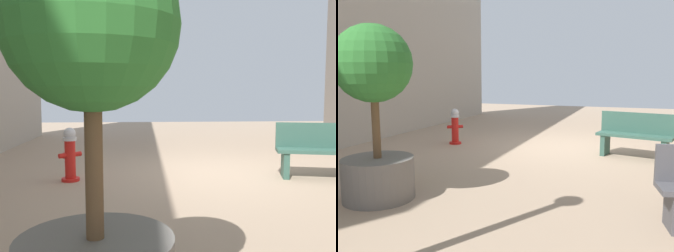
{
  "view_description": "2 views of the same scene",
  "coord_description": "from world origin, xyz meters",
  "views": [
    {
      "loc": [
        1.47,
        6.74,
        1.5
      ],
      "look_at": [
        1.15,
        1.74,
        1.04
      ],
      "focal_mm": 40.24,
      "sensor_mm": 36.0,
      "label": 1
    },
    {
      "loc": [
        -1.62,
        8.49,
        1.75
      ],
      "look_at": [
        0.9,
        1.61,
        0.71
      ],
      "focal_mm": 38.6,
      "sensor_mm": 36.0,
      "label": 2
    }
  ],
  "objects": [
    {
      "name": "ground_plane",
      "position": [
        0.0,
        0.0,
        0.0
      ],
      "size": [
        23.4,
        23.4,
        0.0
      ],
      "primitive_type": "plane",
      "color": "tan"
    },
    {
      "name": "fire_hydrant",
      "position": [
        2.71,
        0.43,
        0.45
      ],
      "size": [
        0.36,
        0.36,
        0.9
      ],
      "color": "red",
      "rests_on": "ground_plane"
    },
    {
      "name": "bench_near",
      "position": [
        -1.6,
        0.49,
        0.49
      ],
      "size": [
        1.59,
        0.78,
        0.95
      ],
      "color": "#33594C",
      "rests_on": "ground_plane"
    },
    {
      "name": "planter_tree",
      "position": [
        1.77,
        4.46,
        1.38
      ],
      "size": [
        1.07,
        1.07,
        2.44
      ],
      "color": "slate",
      "rests_on": "ground_plane"
    }
  ]
}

